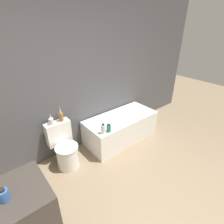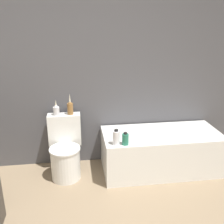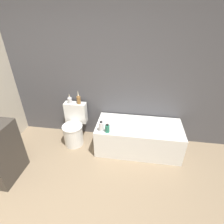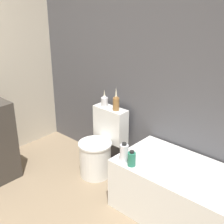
{
  "view_description": "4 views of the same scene",
  "coord_description": "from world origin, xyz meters",
  "px_view_note": "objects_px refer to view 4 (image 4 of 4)",
  "views": [
    {
      "loc": [
        -1.19,
        -0.42,
        2.19
      ],
      "look_at": [
        0.37,
        1.48,
        0.89
      ],
      "focal_mm": 28.0,
      "sensor_mm": 36.0,
      "label": 1
    },
    {
      "loc": [
        -0.18,
        -1.09,
        1.84
      ],
      "look_at": [
        0.18,
        1.5,
        0.92
      ],
      "focal_mm": 42.0,
      "sensor_mm": 36.0,
      "label": 2
    },
    {
      "loc": [
        0.74,
        -0.71,
        2.23
      ],
      "look_at": [
        0.39,
        1.64,
        0.82
      ],
      "focal_mm": 28.0,
      "sensor_mm": 36.0,
      "label": 3
    },
    {
      "loc": [
        1.8,
        -0.37,
        2.04
      ],
      "look_at": [
        0.11,
        1.5,
        0.97
      ],
      "focal_mm": 50.0,
      "sensor_mm": 36.0,
      "label": 4
    }
  ],
  "objects_px": {
    "bathtub": "(194,199)",
    "shampoo_bottle_tall": "(124,153)",
    "toilet": "(100,147)",
    "vase_silver": "(116,102)",
    "shampoo_bottle_short": "(132,159)",
    "vase_gold": "(104,101)"
  },
  "relations": [
    {
      "from": "bathtub",
      "to": "shampoo_bottle_tall",
      "type": "relative_size",
      "value": 8.0
    },
    {
      "from": "toilet",
      "to": "vase_silver",
      "type": "bearing_deg",
      "value": 62.85
    },
    {
      "from": "shampoo_bottle_tall",
      "to": "shampoo_bottle_short",
      "type": "relative_size",
      "value": 1.23
    },
    {
      "from": "vase_gold",
      "to": "shampoo_bottle_tall",
      "type": "relative_size",
      "value": 1.07
    },
    {
      "from": "toilet",
      "to": "vase_gold",
      "type": "distance_m",
      "value": 0.52
    },
    {
      "from": "bathtub",
      "to": "shampoo_bottle_tall",
      "type": "distance_m",
      "value": 0.74
    },
    {
      "from": "bathtub",
      "to": "shampoo_bottle_short",
      "type": "xyz_separation_m",
      "value": [
        -0.51,
        -0.26,
        0.32
      ]
    },
    {
      "from": "vase_gold",
      "to": "vase_silver",
      "type": "relative_size",
      "value": 0.74
    },
    {
      "from": "vase_gold",
      "to": "shampoo_bottle_tall",
      "type": "distance_m",
      "value": 0.84
    },
    {
      "from": "vase_gold",
      "to": "vase_silver",
      "type": "distance_m",
      "value": 0.17
    },
    {
      "from": "vase_silver",
      "to": "bathtub",
      "type": "bearing_deg",
      "value": -10.94
    },
    {
      "from": "shampoo_bottle_short",
      "to": "vase_silver",
      "type": "bearing_deg",
      "value": 141.94
    },
    {
      "from": "vase_silver",
      "to": "shampoo_bottle_short",
      "type": "distance_m",
      "value": 0.8
    },
    {
      "from": "bathtub",
      "to": "shampoo_bottle_short",
      "type": "height_order",
      "value": "shampoo_bottle_short"
    },
    {
      "from": "vase_gold",
      "to": "bathtub",
      "type": "bearing_deg",
      "value": -9.39
    },
    {
      "from": "shampoo_bottle_tall",
      "to": "shampoo_bottle_short",
      "type": "bearing_deg",
      "value": -9.37
    },
    {
      "from": "toilet",
      "to": "shampoo_bottle_short",
      "type": "distance_m",
      "value": 0.8
    },
    {
      "from": "toilet",
      "to": "shampoo_bottle_tall",
      "type": "distance_m",
      "value": 0.71
    },
    {
      "from": "toilet",
      "to": "vase_silver",
      "type": "xyz_separation_m",
      "value": [
        0.08,
        0.16,
        0.51
      ]
    },
    {
      "from": "vase_gold",
      "to": "vase_silver",
      "type": "bearing_deg",
      "value": 1.05
    },
    {
      "from": "toilet",
      "to": "vase_gold",
      "type": "height_order",
      "value": "vase_gold"
    },
    {
      "from": "bathtub",
      "to": "vase_gold",
      "type": "height_order",
      "value": "vase_gold"
    }
  ]
}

